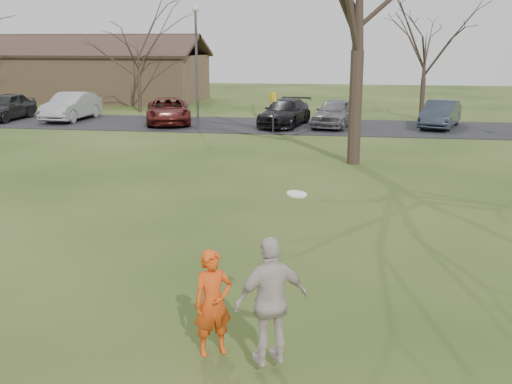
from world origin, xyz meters
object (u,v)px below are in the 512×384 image
car_4 (335,113)px  catching_play (271,301)px  car_2 (168,111)px  player_defender (213,303)px  lamp_post (196,53)px  car_3 (285,113)px  car_0 (5,106)px  car_1 (72,106)px  car_5 (440,114)px  building (75,75)px

car_4 → catching_play: catching_play is taller
car_4 → car_2: bearing=-167.2°
player_defender → lamp_post: (-5.99, 22.42, 3.17)m
car_3 → car_0: bearing=-169.7°
car_2 → car_3: (6.57, 0.12, 0.00)m
car_1 → car_2: size_ratio=0.95×
player_defender → car_0: 30.77m
car_4 → car_5: car_4 is taller
car_0 → car_4: bearing=0.0°
car_4 → car_5: 5.62m
car_3 → catching_play: 25.37m
player_defender → car_2: bearing=78.4°
lamp_post → car_5: bearing=13.5°
lamp_post → building: bearing=132.1°
car_0 → car_2: 9.94m
building → lamp_post: lamp_post is taller
building → car_4: bearing=-31.9°
car_3 → player_defender: bearing=-75.9°
car_2 → car_5: size_ratio=1.16×
car_3 → building: bearing=154.6°
car_5 → catching_play: size_ratio=1.84×
car_0 → car_2: size_ratio=0.91×
car_2 → lamp_post: 4.57m
player_defender → car_1: (-14.37, 25.38, 0.04)m
catching_play → car_3: bearing=95.9°
car_4 → building: bearing=160.0°
car_0 → lamp_post: size_ratio=0.74×
car_1 → car_2: 6.12m
car_1 → building: size_ratio=0.24×
car_2 → car_4: (9.27, 0.15, 0.04)m
lamp_post → player_defender: bearing=-75.0°
car_1 → building: 13.79m
player_defender → building: size_ratio=0.08×
car_1 → player_defender: bearing=-58.8°
car_0 → car_1: bearing=8.4°
catching_play → building: building is taller
car_2 → building: size_ratio=0.25×
catching_play → lamp_post: lamp_post is taller
car_3 → car_5: (8.29, 0.60, 0.01)m
player_defender → lamp_post: lamp_post is taller
player_defender → car_3: bearing=63.9°
car_1 → car_5: bearing=1.9°
car_4 → building: size_ratio=0.21×
car_1 → catching_play: catching_play is taller
catching_play → car_0: bearing=127.2°
car_0 → car_2: (9.94, -0.07, -0.08)m
car_3 → building: size_ratio=0.24×
car_2 → car_5: 14.87m
car_0 → catching_play: size_ratio=1.94×
car_3 → car_4: car_4 is taller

